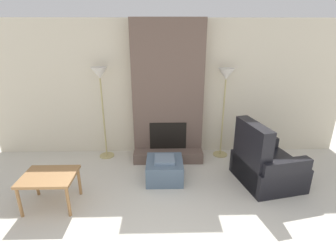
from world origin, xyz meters
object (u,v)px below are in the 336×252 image
Objects in this scene: side_table at (49,179)px; floor_lamp_right at (226,83)px; armchair at (264,165)px; floor_lamp_left at (100,82)px; ottoman at (165,169)px.

side_table is 3.34m from floor_lamp_right.
floor_lamp_left is at bearing 57.91° from armchair.
ottoman is 1.64m from armchair.
floor_lamp_right is at bearing 37.68° from ottoman.
floor_lamp_right is (2.30, -0.00, -0.02)m from floor_lamp_left.
floor_lamp_left is (-1.15, 0.88, 1.32)m from ottoman.
side_table reaches higher than ottoman.
ottoman is 0.86× the size of side_table.
floor_lamp_left reaches higher than armchair.
armchair is at bearing 9.23° from side_table.
armchair is 3.30m from side_table.
floor_lamp_left is at bearing 180.00° from floor_lamp_right.
floor_lamp_right is (1.14, 0.88, 1.29)m from ottoman.
armchair reaches higher than side_table.
floor_lamp_left reaches higher than floor_lamp_right.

